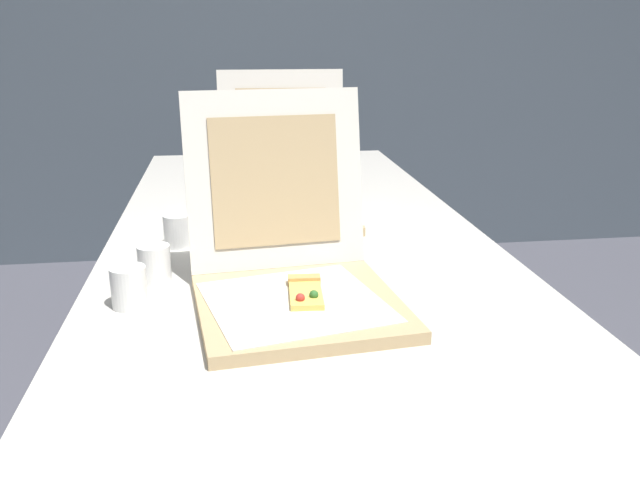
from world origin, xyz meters
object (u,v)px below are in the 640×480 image
(cup_white_near_left, at_px, (129,287))
(table, at_px, (301,261))
(cup_white_mid, at_px, (178,231))
(pizza_box_middle, at_px, (286,195))
(cup_white_far, at_px, (205,190))
(pizza_box_front, at_px, (293,275))
(cup_white_near_center, at_px, (154,264))

(cup_white_near_left, bearing_deg, table, 43.79)
(cup_white_near_left, bearing_deg, cup_white_mid, 79.32)
(pizza_box_middle, bearing_deg, cup_white_mid, -137.40)
(table, relative_size, cup_white_far, 31.40)
(pizza_box_front, height_order, cup_white_far, pizza_box_front)
(table, bearing_deg, pizza_box_middle, 92.72)
(pizza_box_middle, bearing_deg, table, -86.11)
(pizza_box_front, distance_m, cup_white_near_left, 0.29)
(table, xyz_separation_m, pizza_box_front, (-0.05, -0.35, 0.10))
(table, height_order, pizza_box_front, pizza_box_front)
(cup_white_near_left, distance_m, cup_white_near_center, 0.12)
(table, height_order, pizza_box_middle, pizza_box_middle)
(pizza_box_front, xyz_separation_m, pizza_box_middle, (0.04, 0.59, 0.00))
(table, distance_m, cup_white_mid, 0.29)
(cup_white_near_center, xyz_separation_m, cup_white_far, (0.08, 0.62, 0.00))
(pizza_box_middle, bearing_deg, cup_white_far, 144.50)
(pizza_box_middle, relative_size, cup_white_near_center, 5.39)
(pizza_box_front, xyz_separation_m, cup_white_near_left, (-0.29, 0.02, -0.02))
(cup_white_near_center, distance_m, cup_white_far, 0.62)
(table, height_order, cup_white_near_center, cup_white_near_center)
(pizza_box_middle, bearing_deg, cup_white_near_left, -118.87)
(table, height_order, cup_white_far, cup_white_far)
(pizza_box_middle, bearing_deg, cup_white_near_center, -122.08)
(cup_white_near_left, relative_size, cup_white_near_center, 1.00)
(pizza_box_front, bearing_deg, table, 75.18)
(cup_white_far, relative_size, cup_white_mid, 1.00)
(pizza_box_middle, distance_m, cup_white_near_left, 0.66)
(pizza_box_front, height_order, cup_white_mid, pizza_box_front)
(table, relative_size, cup_white_mid, 31.40)
(cup_white_near_left, relative_size, cup_white_mid, 1.00)
(cup_white_far, xyz_separation_m, cup_white_mid, (-0.05, -0.40, 0.00))
(pizza_box_front, relative_size, cup_white_mid, 6.05)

